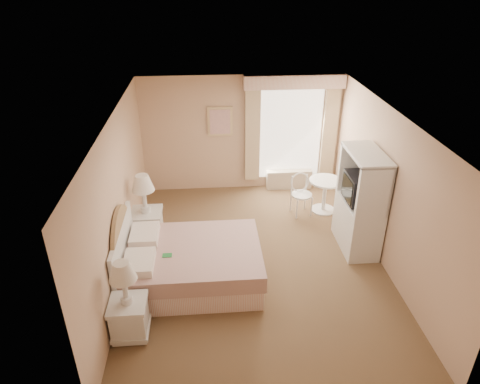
{
  "coord_description": "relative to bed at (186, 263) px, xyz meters",
  "views": [
    {
      "loc": [
        -0.73,
        -5.79,
        4.4
      ],
      "look_at": [
        -0.23,
        0.3,
        1.17
      ],
      "focal_mm": 32.0,
      "sensor_mm": 36.0,
      "label": 1
    }
  ],
  "objects": [
    {
      "name": "room",
      "position": [
        1.12,
        0.43,
        0.91
      ],
      "size": [
        4.21,
        5.51,
        2.51
      ],
      "color": "brown",
      "rests_on": "ground"
    },
    {
      "name": "window",
      "position": [
        2.17,
        3.08,
        1.0
      ],
      "size": [
        2.05,
        0.22,
        2.51
      ],
      "color": "white",
      "rests_on": "room"
    },
    {
      "name": "framed_art",
      "position": [
        0.67,
        3.14,
        1.21
      ],
      "size": [
        0.52,
        0.04,
        0.62
      ],
      "color": "#D8B985",
      "rests_on": "room"
    },
    {
      "name": "bed",
      "position": [
        0.0,
        0.0,
        0.0
      ],
      "size": [
        2.1,
        1.61,
        1.43
      ],
      "color": "#D59C8A",
      "rests_on": "room"
    },
    {
      "name": "nightstand_near",
      "position": [
        -0.72,
        -1.06,
        0.1
      ],
      "size": [
        0.49,
        0.49,
        1.17
      ],
      "color": "silver",
      "rests_on": "room"
    },
    {
      "name": "nightstand_far",
      "position": [
        -0.72,
        1.14,
        0.15
      ],
      "size": [
        0.54,
        0.54,
        1.3
      ],
      "color": "silver",
      "rests_on": "room"
    },
    {
      "name": "round_table",
      "position": [
        2.69,
        1.99,
        0.11
      ],
      "size": [
        0.65,
        0.65,
        0.69
      ],
      "color": "silver",
      "rests_on": "room"
    },
    {
      "name": "cafe_chair",
      "position": [
        2.2,
        1.96,
        0.14
      ],
      "size": [
        0.48,
        0.48,
        0.84
      ],
      "rotation": [
        0.0,
        0.0,
        0.21
      ],
      "color": "silver",
      "rests_on": "room"
    },
    {
      "name": "armoire",
      "position": [
        2.93,
        0.73,
        0.4
      ],
      "size": [
        0.54,
        1.07,
        1.78
      ],
      "color": "silver",
      "rests_on": "room"
    }
  ]
}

